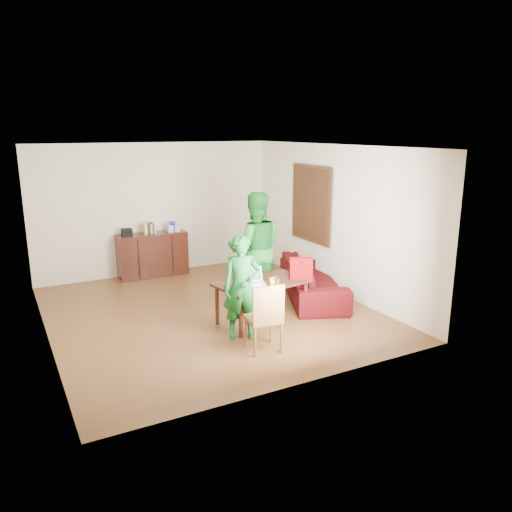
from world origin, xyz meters
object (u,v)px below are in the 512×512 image
chair (264,331)px  red_bag (301,270)px  person_near (242,287)px  laptop (254,281)px  bottle (277,283)px  person_far (255,249)px  sofa (313,279)px  table (262,286)px

chair → red_bag: size_ratio=2.72×
chair → person_near: size_ratio=0.64×
laptop → person_near: bearing=-126.1°
chair → bottle: size_ratio=5.60×
chair → person_far: (0.79, 1.75, 0.69)m
person_near → sofa: bearing=48.5°
table → chair: (-0.48, -0.93, -0.30)m
table → laptop: size_ratio=4.03×
chair → bottle: (0.52, 0.52, 0.47)m
bottle → person_near: bearing=178.9°
bottle → sofa: size_ratio=0.08×
chair → person_far: 2.04m
person_far → laptop: 1.05m
bottle → person_far: bearing=77.3°
person_near → sofa: (1.93, 1.02, -0.43)m
person_far → person_near: bearing=75.0°
table → red_bag: (0.64, -0.11, 0.21)m
person_near → person_far: 1.50m
person_near → bottle: (0.58, -0.01, -0.01)m
chair → bottle: bearing=52.6°
person_far → laptop: size_ratio=5.16×
laptop → bottle: size_ratio=2.17×
person_near → laptop: size_ratio=4.03×
person_near → bottle: bearing=19.6°
sofa → table: bearing=137.3°
red_bag → sofa: bearing=69.2°
chair → laptop: (0.30, 0.86, 0.43)m
chair → person_near: bearing=104.1°
sofa → person_near: bearing=140.9°
table → sofa: (1.38, 0.63, -0.26)m
table → laptop: 0.23m
table → bottle: size_ratio=8.74×
table → laptop: laptop is taller
table → chair: 1.09m
chair → sofa: size_ratio=0.43×
laptop → red_bag: size_ratio=1.05×
person_near → bottle: size_ratio=8.74×
person_near → laptop: (0.37, 0.32, -0.05)m
person_far → sofa: size_ratio=0.87×
table → person_near: 0.70m
table → chair: chair is taller
table → person_far: (0.31, 0.82, 0.39)m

